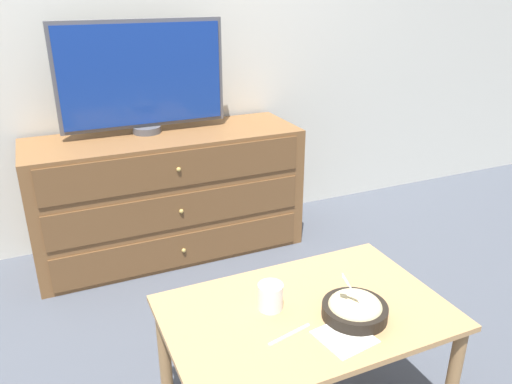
# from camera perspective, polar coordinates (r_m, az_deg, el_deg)

# --- Properties ---
(ground_plane) EXTENTS (12.00, 12.00, 0.00)m
(ground_plane) POSITION_cam_1_polar(r_m,az_deg,el_deg) (3.28, -10.73, -4.25)
(ground_plane) COLOR #474C56
(wall_back) EXTENTS (12.00, 0.05, 2.60)m
(wall_back) POSITION_cam_1_polar(r_m,az_deg,el_deg) (2.96, -12.77, 19.03)
(wall_back) COLOR silver
(wall_back) RESTS_ON ground_plane
(dresser) EXTENTS (1.48, 0.51, 0.71)m
(dresser) POSITION_cam_1_polar(r_m,az_deg,el_deg) (2.88, -9.89, -0.28)
(dresser) COLOR brown
(dresser) RESTS_ON ground_plane
(tv) EXTENTS (0.89, 0.15, 0.59)m
(tv) POSITION_cam_1_polar(r_m,az_deg,el_deg) (2.76, -12.89, 12.75)
(tv) COLOR #515156
(tv) RESTS_ON dresser
(coffee_table) EXTENTS (0.92, 0.59, 0.47)m
(coffee_table) POSITION_cam_1_polar(r_m,az_deg,el_deg) (1.73, 5.68, -15.09)
(coffee_table) COLOR tan
(coffee_table) RESTS_ON ground_plane
(takeout_bowl) EXTENTS (0.21, 0.21, 0.17)m
(takeout_bowl) POSITION_cam_1_polar(r_m,az_deg,el_deg) (1.67, 11.23, -12.92)
(takeout_bowl) COLOR black
(takeout_bowl) RESTS_ON coffee_table
(drink_cup) EXTENTS (0.08, 0.08, 0.09)m
(drink_cup) POSITION_cam_1_polar(r_m,az_deg,el_deg) (1.67, 1.66, -12.00)
(drink_cup) COLOR #9E6638
(drink_cup) RESTS_ON coffee_table
(napkin) EXTENTS (0.17, 0.17, 0.00)m
(napkin) POSITION_cam_1_polar(r_m,az_deg,el_deg) (1.59, 10.09, -16.00)
(napkin) COLOR silver
(napkin) RESTS_ON coffee_table
(knife) EXTENTS (0.16, 0.05, 0.01)m
(knife) POSITION_cam_1_polar(r_m,az_deg,el_deg) (1.58, 3.86, -15.94)
(knife) COLOR white
(knife) RESTS_ON coffee_table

